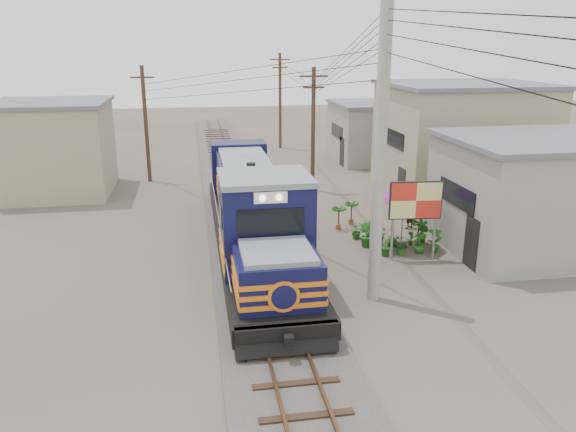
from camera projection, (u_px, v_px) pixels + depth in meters
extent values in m
plane|color=#473F35|center=(268.00, 300.00, 18.85)|extent=(120.00, 120.00, 0.00)
cube|color=#595651|center=(242.00, 212.00, 28.25)|extent=(3.60, 70.00, 0.16)
cube|color=#51331E|center=(231.00, 210.00, 28.11)|extent=(0.08, 70.00, 0.12)
cube|color=#51331E|center=(252.00, 209.00, 28.28)|extent=(0.08, 70.00, 0.12)
cube|color=black|center=(254.00, 236.00, 22.65)|extent=(2.96, 16.33, 0.56)
cube|color=black|center=(272.00, 297.00, 17.93)|extent=(2.25, 3.27, 0.66)
cube|color=black|center=(242.00, 208.00, 27.54)|extent=(2.25, 3.27, 0.66)
cube|color=#0E0E33|center=(277.00, 279.00, 16.43)|extent=(2.43, 2.45, 1.53)
cube|color=#0E0E33|center=(265.00, 225.00, 18.59)|extent=(2.90, 2.65, 3.16)
cube|color=slate|center=(265.00, 178.00, 18.11)|extent=(2.96, 2.79, 0.18)
cube|color=black|center=(271.00, 222.00, 17.17)|extent=(2.07, 0.06, 0.82)
cube|color=white|center=(271.00, 197.00, 16.93)|extent=(1.02, 0.06, 0.36)
cube|color=#0E0E33|center=(247.00, 190.00, 24.67)|extent=(2.31, 10.00, 2.35)
cube|color=slate|center=(246.00, 163.00, 24.31)|extent=(2.07, 10.00, 0.18)
cube|color=orange|center=(254.00, 223.00, 22.48)|extent=(3.00, 16.33, 0.14)
cube|color=orange|center=(253.00, 216.00, 22.39)|extent=(3.00, 16.33, 0.14)
cube|color=orange|center=(253.00, 209.00, 22.30)|extent=(3.00, 16.33, 0.14)
cylinder|color=#9E9B93|center=(380.00, 152.00, 17.47)|extent=(0.40, 0.40, 10.00)
cylinder|color=#4C3826|center=(313.00, 131.00, 31.72)|extent=(0.24, 0.24, 7.00)
cube|color=#4C3826|center=(314.00, 76.00, 30.84)|extent=(1.60, 0.10, 0.10)
cube|color=#4C3826|center=(314.00, 87.00, 31.01)|extent=(1.20, 0.10, 0.10)
cylinder|color=#4C3826|center=(280.00, 102.00, 44.88)|extent=(0.24, 0.24, 7.50)
cube|color=#4C3826|center=(280.00, 60.00, 43.92)|extent=(1.60, 0.10, 0.10)
cube|color=#4C3826|center=(280.00, 67.00, 44.10)|extent=(1.20, 0.10, 0.10)
cylinder|color=#4C3826|center=(146.00, 125.00, 33.97)|extent=(0.24, 0.24, 7.00)
cube|color=#4C3826|center=(142.00, 74.00, 33.08)|extent=(1.60, 0.10, 0.10)
cube|color=#4C3826|center=(143.00, 84.00, 33.26)|extent=(1.20, 0.10, 0.10)
cube|color=gray|center=(537.00, 197.00, 22.86)|extent=(7.00, 6.00, 4.50)
cube|color=slate|center=(545.00, 140.00, 22.16)|extent=(7.35, 6.30, 0.20)
cube|color=black|center=(457.00, 195.00, 22.23)|extent=(0.05, 3.00, 0.90)
cube|color=gray|center=(461.00, 141.00, 31.27)|extent=(8.00, 7.00, 6.00)
cube|color=slate|center=(466.00, 84.00, 30.35)|extent=(8.40, 7.35, 0.20)
cube|color=black|center=(392.00, 138.00, 30.54)|extent=(0.05, 3.50, 0.90)
cube|color=gray|center=(377.00, 133.00, 40.74)|extent=(6.00, 6.00, 4.00)
cube|color=slate|center=(379.00, 103.00, 40.12)|extent=(6.30, 6.30, 0.20)
cube|color=black|center=(337.00, 131.00, 40.20)|extent=(0.05, 3.00, 0.90)
cube|color=gray|center=(54.00, 150.00, 31.58)|extent=(6.00, 6.00, 5.00)
cube|color=slate|center=(48.00, 103.00, 30.81)|extent=(6.30, 6.30, 0.20)
cylinder|color=#99999E|center=(392.00, 232.00, 21.97)|extent=(0.10, 0.10, 2.35)
cylinder|color=#99999E|center=(435.00, 231.00, 22.08)|extent=(0.10, 0.10, 2.35)
cube|color=black|center=(416.00, 200.00, 21.65)|extent=(2.07, 0.33, 1.50)
cube|color=red|center=(416.00, 200.00, 21.62)|extent=(1.97, 0.28, 1.41)
cylinder|color=black|center=(401.00, 246.00, 23.69)|extent=(0.50, 0.50, 0.10)
cylinder|color=#99999E|center=(402.00, 219.00, 23.34)|extent=(0.05, 0.05, 2.49)
cone|color=#6D2775|center=(404.00, 191.00, 22.99)|extent=(3.23, 3.23, 0.62)
imported|color=black|center=(410.00, 211.00, 25.85)|extent=(0.75, 0.71, 1.72)
imported|color=#225F1B|center=(374.00, 249.00, 22.51)|extent=(0.40, 0.39, 0.64)
imported|color=#225F1B|center=(386.00, 246.00, 22.63)|extent=(0.58, 0.60, 0.85)
imported|color=#225F1B|center=(400.00, 247.00, 22.76)|extent=(0.82, 0.80, 0.69)
imported|color=#225F1B|center=(419.00, 243.00, 22.94)|extent=(0.68, 0.68, 0.87)
imported|color=#225F1B|center=(435.00, 240.00, 22.91)|extent=(0.58, 0.39, 1.11)
imported|color=#225F1B|center=(365.00, 235.00, 23.63)|extent=(0.61, 0.68, 1.02)
imported|color=#225F1B|center=(378.00, 235.00, 23.65)|extent=(0.99, 1.09, 1.04)
imported|color=#225F1B|center=(392.00, 237.00, 23.75)|extent=(0.48, 0.48, 0.75)
imported|color=#225F1B|center=(411.00, 238.00, 23.81)|extent=(0.41, 0.37, 0.65)
imported|color=#225F1B|center=(423.00, 234.00, 23.99)|extent=(0.58, 0.62, 0.89)
imported|color=#225F1B|center=(356.00, 231.00, 24.62)|extent=(0.79, 0.80, 0.67)
imported|color=#225F1B|center=(371.00, 229.00, 24.63)|extent=(0.70, 0.70, 0.90)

